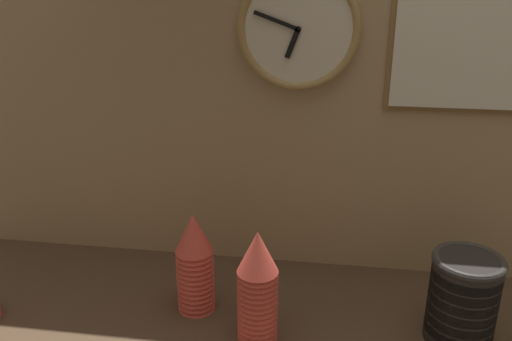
{
  "coord_description": "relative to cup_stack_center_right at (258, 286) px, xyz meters",
  "views": [
    {
      "loc": [
        0.2,
        -1.07,
        0.79
      ],
      "look_at": [
        0.04,
        0.04,
        0.35
      ],
      "focal_mm": 38.0,
      "sensor_mm": 36.0,
      "label": 1
    }
  ],
  "objects": [
    {
      "name": "bowl_stack_far_right",
      "position": [
        0.44,
        0.06,
        -0.02
      ],
      "size": [
        0.15,
        0.15,
        0.21
      ],
      "color": "black",
      "rests_on": "ground_plane"
    },
    {
      "name": "ground_plane",
      "position": [
        -0.06,
        0.09,
        -0.15
      ],
      "size": [
        1.6,
        0.56,
        0.04
      ],
      "primitive_type": "cube",
      "color": "#4C3826"
    },
    {
      "name": "wall_clock",
      "position": [
        0.05,
        0.32,
        0.51
      ],
      "size": [
        0.29,
        0.03,
        0.29
      ],
      "color": "beige"
    },
    {
      "name": "cup_stack_center_right",
      "position": [
        0.0,
        0.0,
        0.0
      ],
      "size": [
        0.09,
        0.09,
        0.26
      ],
      "color": "#DB4C3D",
      "rests_on": "ground_plane"
    },
    {
      "name": "wall_tiled_back",
      "position": [
        -0.06,
        0.35,
        0.39
      ],
      "size": [
        1.6,
        0.03,
        1.05
      ],
      "color": "tan",
      "rests_on": "ground_plane"
    },
    {
      "name": "cup_stack_center",
      "position": [
        -0.16,
        0.09,
        -0.01
      ],
      "size": [
        0.09,
        0.09,
        0.25
      ],
      "color": "#DB4C3D",
      "rests_on": "ground_plane"
    }
  ]
}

